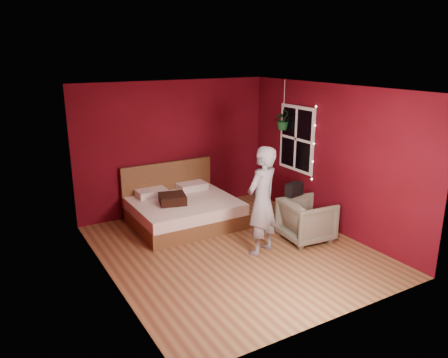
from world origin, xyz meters
TOP-DOWN VIEW (x-y plane):
  - floor at (0.00, 0.00)m, footprint 4.50×4.50m
  - room_walls at (0.00, 0.00)m, footprint 4.04×4.54m
  - window at (1.97, 0.90)m, footprint 0.05×0.97m
  - fairy_lights at (1.94, 0.38)m, footprint 0.04×0.04m
  - bed at (-0.22, 1.49)m, footprint 1.88×1.60m
  - person at (0.33, -0.29)m, footprint 0.74×0.61m
  - armchair at (1.29, -0.28)m, footprint 0.86×0.84m
  - handbag at (1.23, 0.02)m, footprint 0.34×0.22m
  - throw_pillow at (-0.46, 1.37)m, footprint 0.56×0.56m
  - hanging_plant at (1.88, 1.22)m, footprint 0.44×0.40m

SIDE VIEW (x-z plane):
  - floor at x=0.00m, z-range 0.00..0.00m
  - bed at x=-0.22m, z-range -0.25..0.79m
  - armchair at x=1.29m, z-range 0.00..0.72m
  - throw_pillow at x=-0.46m, z-range 0.47..0.63m
  - handbag at x=1.23m, z-range 0.72..0.95m
  - person at x=0.33m, z-range 0.00..1.75m
  - fairy_lights at x=1.94m, z-range 0.77..2.22m
  - window at x=1.97m, z-range 0.87..2.14m
  - room_walls at x=0.00m, z-range 0.37..2.99m
  - hanging_plant at x=1.88m, z-range 1.35..2.32m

